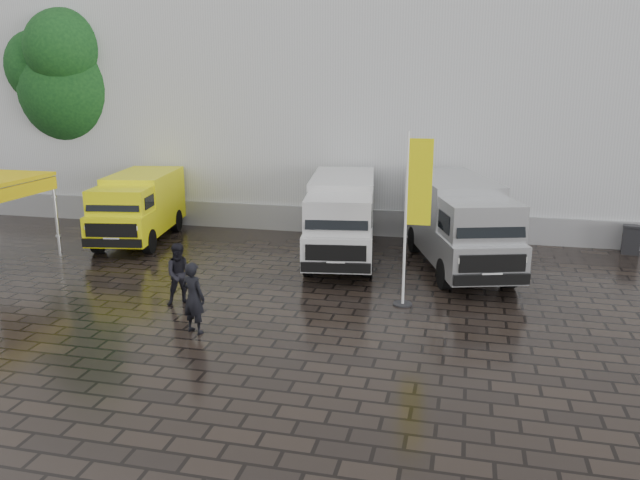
# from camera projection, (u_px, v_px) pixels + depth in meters

# --- Properties ---
(ground) EXTENTS (120.00, 120.00, 0.00)m
(ground) POSITION_uv_depth(u_px,v_px,m) (356.00, 309.00, 16.16)
(ground) COLOR black
(ground) RESTS_ON ground
(exhibition_hall) EXTENTS (44.00, 16.00, 12.00)m
(exhibition_hall) POSITION_uv_depth(u_px,v_px,m) (460.00, 75.00, 29.30)
(exhibition_hall) COLOR silver
(exhibition_hall) RESTS_ON ground
(hall_plinth) EXTENTS (44.00, 0.15, 1.00)m
(hall_plinth) POSITION_uv_depth(u_px,v_px,m) (447.00, 226.00, 23.08)
(hall_plinth) COLOR gray
(hall_plinth) RESTS_ON ground
(van_yellow) EXTENTS (2.89, 5.51, 2.42)m
(van_yellow) POSITION_uv_depth(u_px,v_px,m) (139.00, 209.00, 22.71)
(van_yellow) COLOR #F3F20C
(van_yellow) RESTS_ON ground
(van_white) EXTENTS (2.91, 6.34, 2.65)m
(van_white) POSITION_uv_depth(u_px,v_px,m) (342.00, 219.00, 20.43)
(van_white) COLOR silver
(van_white) RESTS_ON ground
(van_silver) EXTENTS (3.91, 6.67, 2.74)m
(van_silver) POSITION_uv_depth(u_px,v_px,m) (459.00, 225.00, 19.40)
(van_silver) COLOR #B5B7BA
(van_silver) RESTS_ON ground
(flagpole) EXTENTS (0.88, 0.50, 4.55)m
(flagpole) POSITION_uv_depth(u_px,v_px,m) (413.00, 212.00, 15.80)
(flagpole) COLOR black
(flagpole) RESTS_ON ground
(tree) EXTENTS (4.95, 4.95, 8.89)m
(tree) POSITION_uv_depth(u_px,v_px,m) (79.00, 81.00, 26.79)
(tree) COLOR black
(tree) RESTS_ON ground
(wheelie_bin) EXTENTS (0.70, 0.70, 0.98)m
(wheelie_bin) POSITION_uv_depth(u_px,v_px,m) (631.00, 239.00, 21.21)
(wheelie_bin) COLOR black
(wheelie_bin) RESTS_ON ground
(person_front) EXTENTS (0.72, 0.58, 1.71)m
(person_front) POSITION_uv_depth(u_px,v_px,m) (194.00, 298.00, 14.47)
(person_front) COLOR black
(person_front) RESTS_ON ground
(person_tent) EXTENTS (1.02, 0.95, 1.67)m
(person_tent) POSITION_uv_depth(u_px,v_px,m) (181.00, 274.00, 16.29)
(person_tent) COLOR black
(person_tent) RESTS_ON ground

